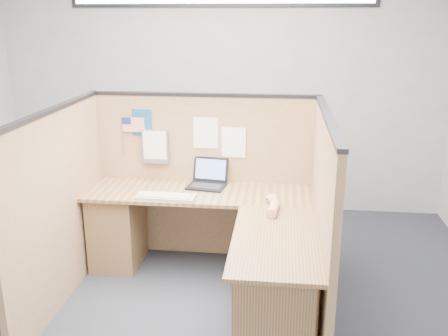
# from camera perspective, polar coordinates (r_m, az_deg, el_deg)

# --- Properties ---
(floor) EXTENTS (5.00, 5.00, 0.00)m
(floor) POSITION_cam_1_polar(r_m,az_deg,el_deg) (4.02, -4.34, -15.83)
(floor) COLOR #1F232C
(floor) RESTS_ON ground
(wall_back) EXTENTS (5.00, 0.00, 5.00)m
(wall_back) POSITION_cam_1_polar(r_m,az_deg,el_deg) (5.66, -0.32, 9.14)
(wall_back) COLOR #939697
(wall_back) RESTS_ON floor
(wall_front) EXTENTS (5.00, 0.00, 5.00)m
(wall_front) POSITION_cam_1_polar(r_m,az_deg,el_deg) (1.48, -22.92, -16.32)
(wall_front) COLOR #939697
(wall_front) RESTS_ON floor
(cubicle_partitions) EXTENTS (2.06, 1.83, 1.53)m
(cubicle_partitions) POSITION_cam_1_polar(r_m,az_deg,el_deg) (4.05, -3.45, -3.38)
(cubicle_partitions) COLOR #866343
(cubicle_partitions) RESTS_ON floor
(l_desk) EXTENTS (1.95, 1.75, 0.73)m
(l_desk) POSITION_cam_1_polar(r_m,az_deg,el_deg) (4.05, -1.11, -9.17)
(l_desk) COLOR brown
(l_desk) RESTS_ON floor
(laptop) EXTENTS (0.35, 0.35, 0.23)m
(laptop) POSITION_cam_1_polar(r_m,az_deg,el_deg) (4.43, -1.93, -1.27)
(laptop) COLOR black
(laptop) RESTS_ON l_desk
(keyboard) EXTENTS (0.49, 0.18, 0.03)m
(keyboard) POSITION_cam_1_polar(r_m,az_deg,el_deg) (4.15, -6.69, -3.28)
(keyboard) COLOR tan
(keyboard) RESTS_ON l_desk
(mouse) EXTENTS (0.13, 0.10, 0.05)m
(mouse) POSITION_cam_1_polar(r_m,az_deg,el_deg) (4.05, 5.53, -3.69)
(mouse) COLOR silver
(mouse) RESTS_ON l_desk
(hand_forearm) EXTENTS (0.11, 0.39, 0.08)m
(hand_forearm) POSITION_cam_1_polar(r_m,az_deg,el_deg) (3.91, 5.64, -4.21)
(hand_forearm) COLOR tan
(hand_forearm) RESTS_ON l_desk
(blue_poster) EXTENTS (0.18, 0.02, 0.25)m
(blue_poster) POSITION_cam_1_polar(r_m,az_deg,el_deg) (4.55, -9.36, 5.12)
(blue_poster) COLOR navy
(blue_poster) RESTS_ON cubicle_partitions
(american_flag) EXTENTS (0.21, 0.01, 0.36)m
(american_flag) POSITION_cam_1_polar(r_m,az_deg,el_deg) (4.57, -10.61, 4.73)
(american_flag) COLOR olive
(american_flag) RESTS_ON cubicle_partitions
(file_holder) EXTENTS (0.24, 0.05, 0.31)m
(file_holder) POSITION_cam_1_polar(r_m,az_deg,el_deg) (4.54, -7.84, 2.46)
(file_holder) COLOR slate
(file_holder) RESTS_ON cubicle_partitions
(paper_left) EXTENTS (0.22, 0.01, 0.28)m
(paper_left) POSITION_cam_1_polar(r_m,az_deg,el_deg) (4.44, -2.11, 4.02)
(paper_left) COLOR white
(paper_left) RESTS_ON cubicle_partitions
(paper_right) EXTENTS (0.21, 0.02, 0.27)m
(paper_right) POSITION_cam_1_polar(r_m,az_deg,el_deg) (4.43, 1.11, 2.93)
(paper_right) COLOR white
(paper_right) RESTS_ON cubicle_partitions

